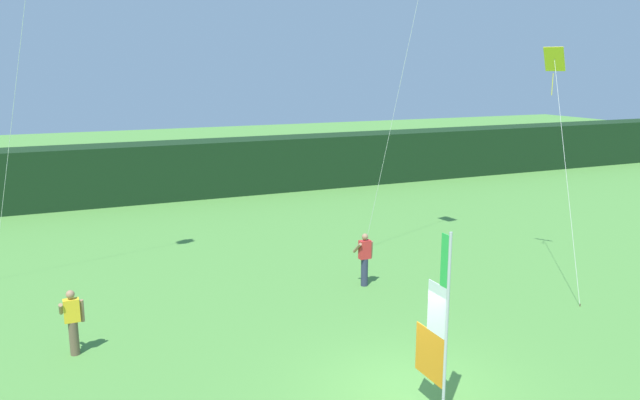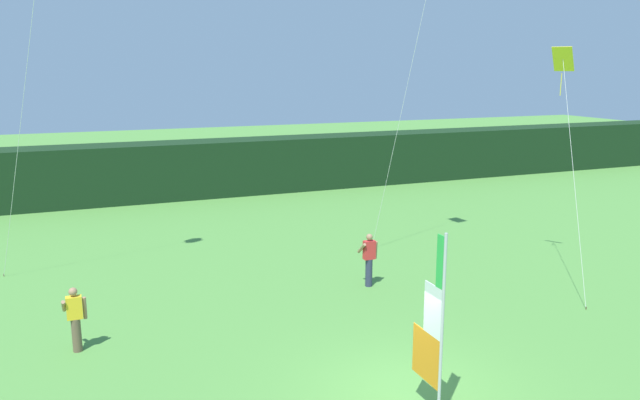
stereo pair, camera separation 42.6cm
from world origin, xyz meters
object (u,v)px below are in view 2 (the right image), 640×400
object	(u,v)px
person_mid_field	(369,258)
kite_yellow_diamond_2	(564,71)
banner_flag	(433,330)
person_near_banner	(75,318)

from	to	relation	value
person_mid_field	kite_yellow_diamond_2	xyz separation A→B (m)	(6.22, -0.96, 5.67)
banner_flag	person_mid_field	bearing A→B (deg)	72.86
banner_flag	person_near_banner	size ratio (longest dim) A/B	2.36
person_near_banner	kite_yellow_diamond_2	distance (m)	15.83
banner_flag	kite_yellow_diamond_2	distance (m)	11.48
banner_flag	person_mid_field	xyz separation A→B (m)	(2.20, 7.14, -0.92)
person_near_banner	kite_yellow_diamond_2	xyz separation A→B (m)	(14.75, 0.51, 5.72)
person_near_banner	person_mid_field	xyz separation A→B (m)	(8.53, 1.47, 0.04)
banner_flag	person_near_banner	bearing A→B (deg)	138.14
banner_flag	kite_yellow_diamond_2	size ratio (longest dim) A/B	0.52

